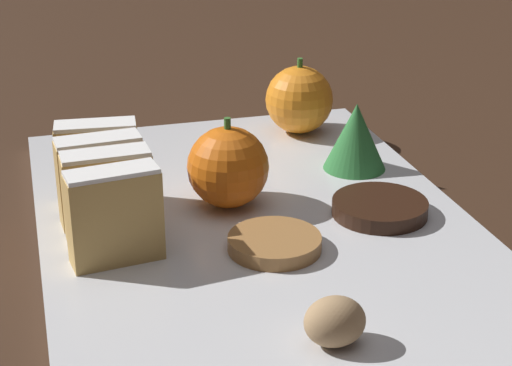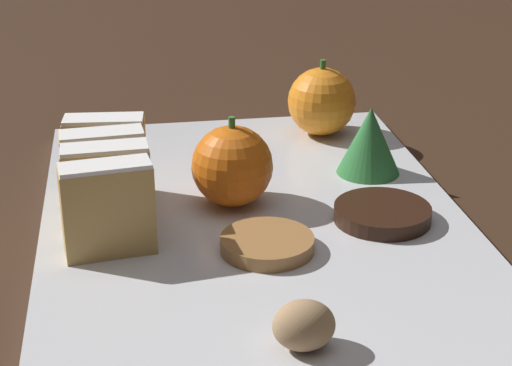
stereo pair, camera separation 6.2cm
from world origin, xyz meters
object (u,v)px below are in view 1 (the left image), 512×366
at_px(orange_near, 299,100).
at_px(walnut, 339,321).
at_px(orange_far, 228,167).
at_px(chocolate_cookie, 380,208).

relative_size(orange_near, walnut, 1.98).
height_order(orange_far, walnut, orange_far).
relative_size(walnut, chocolate_cookie, 0.50).
xyz_separation_m(orange_far, walnut, (0.02, -0.20, -0.02)).
bearing_deg(chocolate_cookie, walnut, -120.74).
relative_size(orange_near, chocolate_cookie, 0.99).
distance_m(walnut, chocolate_cookie, 0.17).
distance_m(orange_near, orange_far, 0.17).
xyz_separation_m(walnut, chocolate_cookie, (0.09, 0.15, -0.01)).
height_order(orange_far, chocolate_cookie, orange_far).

